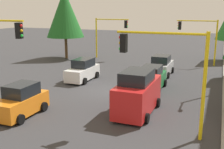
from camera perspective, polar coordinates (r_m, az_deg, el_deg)
name	(u,v)px	position (r m, az deg, el deg)	size (l,w,h in m)	color
ground_plane	(108,91)	(22.15, -0.76, -3.50)	(120.00, 120.00, 0.00)	#353538
traffic_signal_far_right	(109,30)	(36.38, -0.56, 9.16)	(0.36, 4.59, 5.25)	yellow
traffic_signal_far_left	(199,33)	(33.78, 17.60, 8.19)	(0.36, 4.59, 5.24)	yellow
traffic_signal_near_left	(167,62)	(14.04, 11.29, 2.52)	(0.36, 4.59, 5.43)	yellow
tree_opposite_side	(65,14)	(36.92, -9.70, 12.30)	(4.84, 4.84, 8.88)	brown
delivery_van_red	(138,93)	(17.46, 5.31, -3.84)	(4.80, 2.22, 2.77)	red
car_green	(152,79)	(22.68, 8.15, -0.88)	(4.14, 1.95, 1.98)	#1E7238
car_orange	(21,101)	(17.97, -18.29, -5.28)	(3.66, 1.99, 1.98)	orange
car_white	(83,71)	(25.59, -6.04, 0.82)	(4.11, 1.93, 1.98)	white
car_silver	(161,66)	(27.91, 10.12, 1.75)	(3.95, 2.08, 1.98)	#B2B5BA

